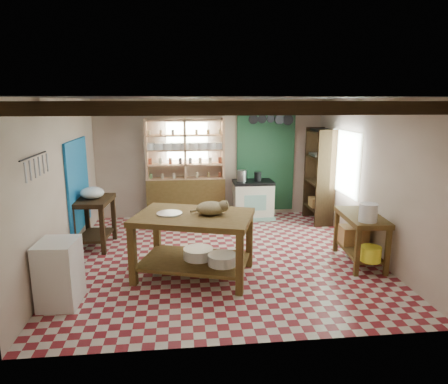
{
  "coord_description": "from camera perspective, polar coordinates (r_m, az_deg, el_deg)",
  "views": [
    {
      "loc": [
        -0.65,
        -6.27,
        2.56
      ],
      "look_at": [
        0.07,
        0.3,
        1.04
      ],
      "focal_mm": 32.0,
      "sensor_mm": 36.0,
      "label": 1
    }
  ],
  "objects": [
    {
      "name": "prep_table",
      "position": [
        7.46,
        -18.02,
        -4.2
      ],
      "size": [
        0.68,
        0.93,
        0.89
      ],
      "primitive_type": "cube",
      "rotation": [
        0.0,
        0.0,
        -0.09
      ],
      "color": "#2F2010",
      "rests_on": "floor"
    },
    {
      "name": "ceiling_beams",
      "position": [
        6.31,
        -0.36,
        12.2
      ],
      "size": [
        5.0,
        3.8,
        0.15
      ],
      "primitive_type": "cube",
      "color": "#2F2010",
      "rests_on": "ceiling"
    },
    {
      "name": "kettle_right",
      "position": [
        8.74,
        4.84,
        2.23
      ],
      "size": [
        0.16,
        0.16,
        0.19
      ],
      "primitive_type": "cylinder",
      "rotation": [
        0.0,
        0.0,
        0.0
      ],
      "color": "black",
      "rests_on": "stove"
    },
    {
      "name": "work_table",
      "position": [
        5.97,
        -4.3,
        -7.59
      ],
      "size": [
        1.92,
        1.56,
        0.94
      ],
      "primitive_type": "cube",
      "rotation": [
        0.0,
        0.0,
        -0.3
      ],
      "color": "brown",
      "rests_on": "floor"
    },
    {
      "name": "stove",
      "position": [
        8.83,
        4.14,
        -1.1
      ],
      "size": [
        0.87,
        0.59,
        0.85
      ],
      "primitive_type": "cube",
      "rotation": [
        0.0,
        0.0,
        0.0
      ],
      "color": "silver",
      "rests_on": "floor"
    },
    {
      "name": "wall_back",
      "position": [
        8.89,
        -2.01,
        4.77
      ],
      "size": [
        5.0,
        0.04,
        2.6
      ],
      "primitive_type": "cube",
      "color": "beige",
      "rests_on": "floor"
    },
    {
      "name": "white_bucket",
      "position": [
        6.31,
        19.9,
        -2.78
      ],
      "size": [
        0.29,
        0.29,
        0.27
      ],
      "primitive_type": "cylinder",
      "rotation": [
        0.0,
        0.0,
        -0.08
      ],
      "color": "white",
      "rests_on": "right_counter"
    },
    {
      "name": "wall_front",
      "position": [
        4.03,
        3.35,
        -5.32
      ],
      "size": [
        5.0,
        0.04,
        2.6
      ],
      "primitive_type": "cube",
      "color": "beige",
      "rests_on": "floor"
    },
    {
      "name": "window_back",
      "position": [
        8.8,
        -5.3,
        7.26
      ],
      "size": [
        0.9,
        0.02,
        0.8
      ],
      "primitive_type": "cube",
      "color": "white",
      "rests_on": "wall_back"
    },
    {
      "name": "pot_rack",
      "position": [
        8.55,
        6.7,
        10.29
      ],
      "size": [
        0.86,
        0.12,
        0.36
      ],
      "primitive_type": "cube",
      "color": "black",
      "rests_on": "ceiling"
    },
    {
      "name": "wicker_basket",
      "position": [
        7.07,
        18.0,
        -5.85
      ],
      "size": [
        0.45,
        0.37,
        0.3
      ],
      "primitive_type": "cube",
      "rotation": [
        0.0,
        0.0,
        -0.08
      ],
      "color": "#AC7C45",
      "rests_on": "right_counter"
    },
    {
      "name": "shelving_unit",
      "position": [
        8.71,
        -5.52,
        3.22
      ],
      "size": [
        1.7,
        0.34,
        2.2
      ],
      "primitive_type": "cube",
      "color": "tan",
      "rests_on": "floor"
    },
    {
      "name": "basin_large",
      "position": [
        6.06,
        -3.69,
        -8.74
      ],
      "size": [
        0.56,
        0.56,
        0.16
      ],
      "primitive_type": "cylinder",
      "rotation": [
        0.0,
        0.0,
        -0.3
      ],
      "color": "white",
      "rests_on": "work_table"
    },
    {
      "name": "basin_small",
      "position": [
        5.84,
        -0.22,
        -9.6
      ],
      "size": [
        0.54,
        0.54,
        0.15
      ],
      "primitive_type": "cylinder",
      "rotation": [
        0.0,
        0.0,
        -0.3
      ],
      "color": "white",
      "rests_on": "work_table"
    },
    {
      "name": "utensil_rail",
      "position": [
        5.44,
        -25.45,
        3.41
      ],
      "size": [
        0.06,
        0.9,
        0.28
      ],
      "primitive_type": "cube",
      "color": "black",
      "rests_on": "wall_left"
    },
    {
      "name": "wall_left",
      "position": [
        6.66,
        -22.26,
        1.05
      ],
      "size": [
        0.04,
        5.0,
        2.6
      ],
      "primitive_type": "cube",
      "color": "beige",
      "rests_on": "floor"
    },
    {
      "name": "floor",
      "position": [
        6.81,
        -0.33,
        -9.24
      ],
      "size": [
        5.0,
        5.0,
        0.02
      ],
      "primitive_type": "cube",
      "color": "maroon",
      "rests_on": "ground"
    },
    {
      "name": "white_cabinet",
      "position": [
        5.58,
        -22.47,
        -10.64
      ],
      "size": [
        0.5,
        0.59,
        0.85
      ],
      "primitive_type": "cube",
      "rotation": [
        0.0,
        0.0,
        -0.05
      ],
      "color": "white",
      "rests_on": "floor"
    },
    {
      "name": "blue_wall_patch",
      "position": [
        7.55,
        -20.09,
        0.97
      ],
      "size": [
        0.04,
        1.4,
        1.6
      ],
      "primitive_type": "cube",
      "color": "#176BB0",
      "rests_on": "wall_left"
    },
    {
      "name": "yellow_tub",
      "position": [
        6.42,
        20.22,
        -8.28
      ],
      "size": [
        0.33,
        0.33,
        0.22
      ],
      "primitive_type": "cylinder",
      "rotation": [
        0.0,
        0.0,
        -0.08
      ],
      "color": "yellow",
      "rests_on": "right_counter"
    },
    {
      "name": "tall_rack",
      "position": [
        8.73,
        13.47,
        2.28
      ],
      "size": [
        0.4,
        0.86,
        2.0
      ],
      "primitive_type": "cube",
      "color": "#2F2010",
      "rests_on": "floor"
    },
    {
      "name": "wall_right",
      "position": [
        7.13,
        20.07,
        1.96
      ],
      "size": [
        0.04,
        5.0,
        2.6
      ],
      "primitive_type": "cube",
      "color": "beige",
      "rests_on": "floor"
    },
    {
      "name": "steel_tray",
      "position": [
        5.88,
        -7.81,
        -3.07
      ],
      "size": [
        0.47,
        0.47,
        0.02
      ],
      "primitive_type": "cylinder",
      "rotation": [
        0.0,
        0.0,
        -0.3
      ],
      "color": "#9A9AA1",
      "rests_on": "work_table"
    },
    {
      "name": "ceiling",
      "position": [
        6.31,
        -0.36,
        13.29
      ],
      "size": [
        5.0,
        5.0,
        0.02
      ],
      "primitive_type": "cube",
      "color": "#4E4F53",
      "rests_on": "wall_back"
    },
    {
      "name": "kettle_left",
      "position": [
        8.67,
        2.57,
        2.34
      ],
      "size": [
        0.21,
        0.21,
        0.24
      ],
      "primitive_type": "cylinder",
      "rotation": [
        0.0,
        0.0,
        0.0
      ],
      "color": "#9A9AA1",
      "rests_on": "stove"
    },
    {
      "name": "window_right",
      "position": [
        8.0,
        16.87,
        4.04
      ],
      "size": [
        0.02,
        1.3,
        1.2
      ],
      "primitive_type": "cube",
      "color": "white",
      "rests_on": "wall_right"
    },
    {
      "name": "enamel_bowl",
      "position": [
        7.33,
        -18.32,
        -0.1
      ],
      "size": [
        0.44,
        0.44,
        0.2
      ],
      "primitive_type": "ellipsoid",
      "rotation": [
        0.0,
        0.0,
        -0.09
      ],
      "color": "white",
      "rests_on": "prep_table"
    },
    {
      "name": "green_wall_patch",
      "position": [
        9.04,
        5.95,
        4.53
      ],
      "size": [
        1.3,
        0.04,
        2.3
      ],
      "primitive_type": "cube",
      "color": "#1D492D",
      "rests_on": "wall_back"
    },
    {
      "name": "right_counter",
      "position": [
        6.79,
        18.87,
        -6.34
      ],
      "size": [
        0.64,
        1.16,
        0.8
      ],
      "primitive_type": "cube",
      "rotation": [
        0.0,
        0.0,
        -0.08
      ],
      "color": "brown",
      "rests_on": "floor"
    },
    {
      "name": "cat",
      "position": [
        5.78,
        -1.87,
        -2.32
      ],
      "size": [
        0.47,
        0.38,
        0.19
      ],
      "primitive_type": "ellipsoid",
      "rotation": [
        0.0,
        0.0,
        -0.13
      ],
      "color": "#998559",
      "rests_on": "work_table"
    }
  ]
}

